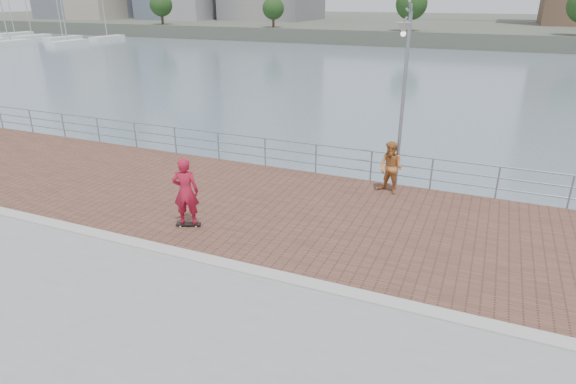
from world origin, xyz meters
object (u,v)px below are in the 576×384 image
at_px(guardrail, 343,159).
at_px(skateboarder, 186,192).
at_px(bystander, 391,168).
at_px(street_lamp, 403,69).

distance_m(guardrail, skateboarder, 6.27).
relative_size(skateboarder, bystander, 1.13).
bearing_deg(guardrail, skateboarder, -116.80).
height_order(street_lamp, skateboarder, street_lamp).
bearing_deg(street_lamp, skateboarder, -135.93).
height_order(skateboarder, bystander, skateboarder).
xyz_separation_m(street_lamp, bystander, (-0.14, 0.07, -3.16)).
relative_size(street_lamp, bystander, 3.29).
height_order(street_lamp, bystander, street_lamp).
distance_m(street_lamp, bystander, 3.16).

